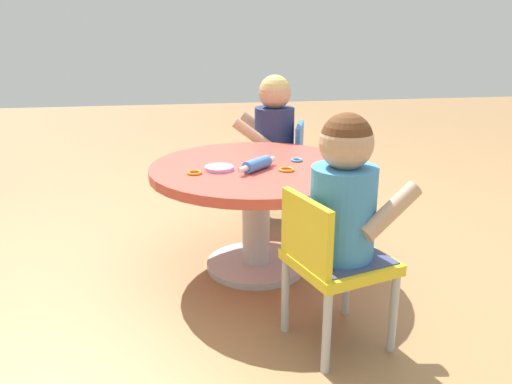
{
  "coord_description": "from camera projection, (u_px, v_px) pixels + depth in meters",
  "views": [
    {
      "loc": [
        -2.1,
        0.33,
        1.05
      ],
      "look_at": [
        0.0,
        0.0,
        0.35
      ],
      "focal_mm": 36.71,
      "sensor_mm": 36.0,
      "label": 1
    }
  ],
  "objects": [
    {
      "name": "playdough_blob_0",
      "position": [
        219.0,
        168.0,
        2.13
      ],
      "size": [
        0.12,
        0.12,
        0.02
      ],
      "primitive_type": "cylinder",
      "color": "#CC99E5",
      "rests_on": "craft_table"
    },
    {
      "name": "craft_scissors",
      "position": [
        341.0,
        162.0,
        2.24
      ],
      "size": [
        0.1,
        0.14,
        0.01
      ],
      "color": "silver",
      "rests_on": "craft_table"
    },
    {
      "name": "cookie_cutter_1",
      "position": [
        194.0,
        173.0,
        2.08
      ],
      "size": [
        0.06,
        0.06,
        0.01
      ],
      "primitive_type": "torus",
      "color": "orange",
      "rests_on": "craft_table"
    },
    {
      "name": "rolling_pin",
      "position": [
        257.0,
        164.0,
        2.12
      ],
      "size": [
        0.18,
        0.18,
        0.05
      ],
      "color": "#3F72CC",
      "rests_on": "craft_table"
    },
    {
      "name": "child_chair_right",
      "position": [
        280.0,
        166.0,
        2.84
      ],
      "size": [
        0.38,
        0.38,
        0.54
      ],
      "color": "#B7B7BC",
      "rests_on": "ground"
    },
    {
      "name": "craft_table",
      "position": [
        256.0,
        190.0,
        2.24
      ],
      "size": [
        0.9,
        0.9,
        0.47
      ],
      "color": "silver",
      "rests_on": "ground"
    },
    {
      "name": "seated_child_right",
      "position": [
        273.0,
        124.0,
        2.78
      ],
      "size": [
        0.36,
        0.41,
        0.51
      ],
      "color": "#3F4772",
      "rests_on": "ground"
    },
    {
      "name": "cookie_cutter_2",
      "position": [
        297.0,
        160.0,
        2.27
      ],
      "size": [
        0.05,
        0.05,
        0.01
      ],
      "primitive_type": "torus",
      "color": "#3F99D8",
      "rests_on": "craft_table"
    },
    {
      "name": "ground_plane",
      "position": [
        256.0,
        267.0,
        2.35
      ],
      "size": [
        10.0,
        10.0,
        0.0
      ],
      "primitive_type": "plane",
      "color": "#9E7247"
    },
    {
      "name": "cookie_cutter_0",
      "position": [
        286.0,
        169.0,
        2.12
      ],
      "size": [
        0.06,
        0.06,
        0.01
      ],
      "primitive_type": "torus",
      "color": "orange",
      "rests_on": "craft_table"
    },
    {
      "name": "seated_child_left",
      "position": [
        345.0,
        194.0,
        1.65
      ],
      "size": [
        0.36,
        0.41,
        0.51
      ],
      "color": "#3F4772",
      "rests_on": "ground"
    },
    {
      "name": "child_chair_left",
      "position": [
        331.0,
        261.0,
        1.7
      ],
      "size": [
        0.38,
        0.38,
        0.54
      ],
      "color": "#B7B7BC",
      "rests_on": "ground"
    }
  ]
}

